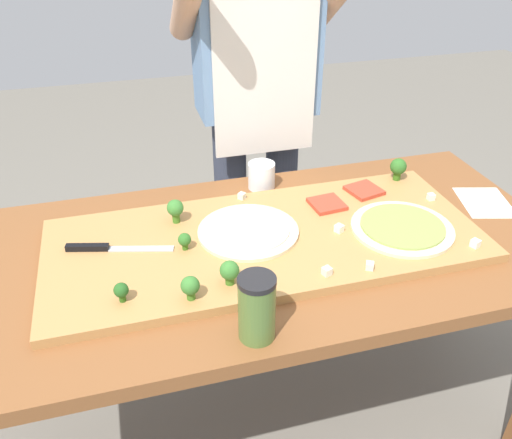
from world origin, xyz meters
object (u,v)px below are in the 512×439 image
Objects in this scene: pizza_whole_white_garlic at (248,231)px; cheese_crumble_e at (242,196)px; broccoli_floret_front_right at (190,286)px; pizza_slice_near_left at (364,190)px; broccoli_floret_back_mid at (121,291)px; sauce_jar at (257,308)px; cook_center at (257,84)px; broccoli_floret_front_mid at (398,167)px; prep_table at (265,273)px; chefs_knife at (105,248)px; cheese_crumble_b at (475,243)px; cheese_crumble_a at (370,266)px; cheese_crumble_c at (431,197)px; broccoli_floret_back_right at (185,241)px; cheese_crumble_d at (339,228)px; flour_cup at (262,177)px; pizza_whole_pesto_green at (402,227)px; broccoli_floret_back_left at (230,271)px; cheese_crumble_f at (327,271)px; broccoli_floret_front_left at (175,209)px; pizza_slice_center at (327,204)px; recipe_note at (485,202)px.

cheese_crumble_e reaches higher than pizza_whole_white_garlic.
pizza_slice_near_left is at bearing 30.62° from broccoli_floret_front_right.
sauce_jar is at bearing -30.66° from broccoli_floret_back_mid.
sauce_jar reaches higher than pizza_slice_near_left.
cook_center is at bearing 67.69° from cheese_crumble_e.
broccoli_floret_front_mid is at bearing -45.39° from cook_center.
prep_table is 86.65× the size of cheese_crumble_e.
chefs_knife is at bearing -158.20° from cheese_crumble_e.
broccoli_floret_front_right is 0.04× the size of cook_center.
cheese_crumble_a is at bearing -177.38° from cheese_crumble_b.
cheese_crumble_c is at bearing -16.00° from cheese_crumble_e.
pizza_slice_near_left is at bearing 66.73° from cheese_crumble_a.
prep_table is 0.27m from broccoli_floret_back_right.
broccoli_floret_front_right is at bearing -53.63° from chefs_knife.
cheese_crumble_a reaches higher than pizza_slice_near_left.
flour_cup is (-0.12, 0.34, 0.00)m from cheese_crumble_d.
broccoli_floret_back_mid is at bearing -136.41° from broccoli_floret_back_right.
cheese_crumble_a is at bearing -139.88° from pizza_whole_pesto_green.
broccoli_floret_back_left is 0.35m from cheese_crumble_a.
broccoli_floret_back_mid is 0.67m from flour_cup.
broccoli_floret_back_right is 0.34m from sauce_jar.
broccoli_floret_back_left is 1.04× the size of broccoli_floret_front_right.
pizza_whole_white_garlic and pizza_whole_pesto_green have the same top height.
broccoli_floret_front_mid is 0.83m from broccoli_floret_front_right.
chefs_knife is 0.98× the size of pizza_whole_pesto_green.
cheese_crumble_f is (0.10, -0.20, 0.13)m from prep_table.
cheese_crumble_b is 0.35m from cheese_crumble_d.
pizza_whole_pesto_green is 0.76m from broccoli_floret_back_mid.
broccoli_floret_back_mid is 0.70× the size of broccoli_floret_front_left.
cheese_crumble_d is (-0.31, 0.16, -0.00)m from cheese_crumble_b.
cheese_crumble_e is at bearing 164.00° from cheese_crumble_c.
cheese_crumble_f is (-0.44, -0.26, 0.00)m from cheese_crumble_c.
broccoli_floret_front_left is 0.45m from cheese_crumble_d.
cheese_crumble_c is 0.96× the size of cheese_crumble_f.
chefs_knife is at bearing -175.00° from pizza_slice_center.
broccoli_floret_front_right is at bearing -167.81° from pizza_whole_pesto_green.
recipe_note is (0.49, -0.07, -0.03)m from pizza_slice_center.
cheese_crumble_b is (0.93, -0.24, 0.00)m from chefs_knife.
broccoli_floret_back_left reaches higher than pizza_whole_white_garlic.
flour_cup is at bearing 67.32° from pizza_whole_white_garlic.
broccoli_floret_back_left is at bearing -64.17° from broccoli_floret_back_right.
pizza_whole_pesto_green is at bearing -19.11° from broccoli_floret_front_left.
broccoli_floret_back_mid is at bearing -155.81° from pizza_slice_center.
cheese_crumble_a is (-0.01, -0.31, 0.00)m from pizza_slice_center.
cheese_crumble_b is 1.06× the size of cheese_crumble_c.
cheese_crumble_a reaches higher than chefs_knife.
broccoli_floret_front_mid is (0.63, 0.37, 0.01)m from broccoli_floret_back_left.
sauce_jar is at bearing -167.93° from cheese_crumble_b.
broccoli_floret_back_right reaches higher than pizza_whole_pesto_green.
chefs_knife is 0.44m from cheese_crumble_e.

